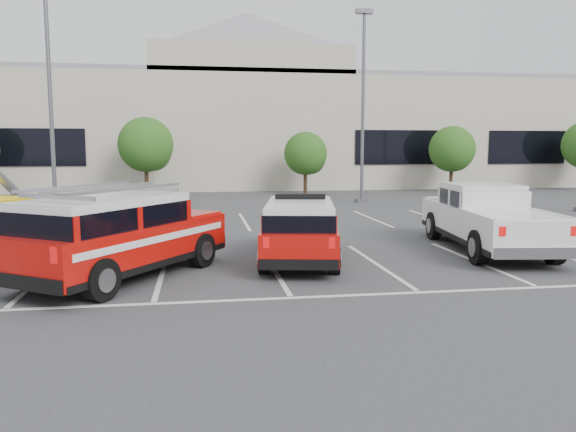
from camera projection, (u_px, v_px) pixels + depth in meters
name	position (u px, v px, depth m)	size (l,w,h in m)	color
ground	(273.00, 268.00, 14.02)	(120.00, 120.00, 0.00)	#363639
stall_markings	(255.00, 239.00, 18.43)	(23.00, 15.00, 0.01)	silver
convention_building	(223.00, 126.00, 44.71)	(60.00, 16.99, 13.20)	#BEB2A1
tree_mid_left	(147.00, 147.00, 34.50)	(3.37, 3.37, 4.85)	#3F2B19
tree_mid_right	(307.00, 155.00, 36.12)	(2.77, 2.77, 3.99)	#3F2B19
tree_right	(453.00, 151.00, 37.64)	(3.07, 3.07, 4.42)	#3F2B19
light_pole_left	(50.00, 96.00, 23.91)	(0.90, 0.60, 10.24)	#59595E
light_pole_mid	(363.00, 106.00, 30.16)	(0.90, 0.60, 10.24)	#59595E
fire_chief_suv	(300.00, 234.00, 14.77)	(2.72, 5.25, 1.76)	#B00D08
white_pickup	(487.00, 224.00, 16.41)	(2.93, 6.46, 1.91)	silver
ladder_suv	(119.00, 242.00, 12.79)	(4.85, 5.74, 2.16)	#B00D08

